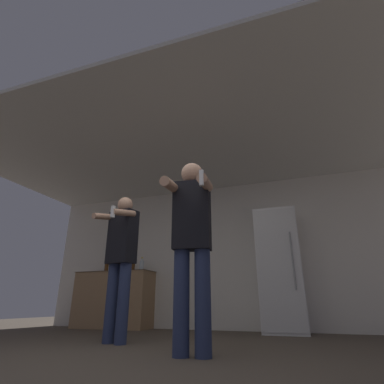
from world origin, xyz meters
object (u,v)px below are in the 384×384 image
object	(u,v)px
bottle_clear_vodka	(142,265)
bottle_amber_bourbon	(107,265)
bottle_short_whiskey	(133,266)
person_woman_foreground	(192,238)
person_man_side	(121,256)
refrigerator	(280,269)

from	to	relation	value
bottle_clear_vodka	bottle_amber_bourbon	size ratio (longest dim) A/B	0.71
bottle_short_whiskey	bottle_amber_bourbon	distance (m)	0.58
bottle_short_whiskey	person_woman_foreground	distance (m)	3.21
bottle_clear_vodka	person_man_side	world-z (taller)	person_man_side
bottle_clear_vodka	refrigerator	bearing A→B (deg)	-1.40
refrigerator	bottle_short_whiskey	size ratio (longest dim) A/B	7.66
bottle_amber_bourbon	bottle_clear_vodka	bearing A→B (deg)	0.00
bottle_short_whiskey	person_man_side	bearing A→B (deg)	-63.90
person_woman_foreground	person_man_side	world-z (taller)	person_woman_foreground
bottle_amber_bourbon	person_woman_foreground	size ratio (longest dim) A/B	0.20
bottle_short_whiskey	bottle_amber_bourbon	world-z (taller)	bottle_amber_bourbon
bottle_clear_vodka	person_man_side	distance (m)	2.04
refrigerator	bottle_clear_vodka	xyz separation A→B (m)	(-2.49, 0.06, 0.17)
person_woman_foreground	refrigerator	bearing A→B (deg)	75.28
bottle_amber_bourbon	refrigerator	bearing A→B (deg)	-1.07
bottle_short_whiskey	bottle_amber_bourbon	bearing A→B (deg)	180.00
bottle_clear_vodka	person_man_side	size ratio (longest dim) A/B	0.15
bottle_amber_bourbon	person_woman_foreground	xyz separation A→B (m)	(2.63, -2.47, -0.13)
bottle_amber_bourbon	person_woman_foreground	bearing A→B (deg)	-43.21
bottle_clear_vodka	person_woman_foreground	size ratio (longest dim) A/B	0.14
refrigerator	bottle_clear_vodka	size ratio (longest dim) A/B	7.29
refrigerator	bottle_amber_bourbon	xyz separation A→B (m)	(-3.26, 0.06, 0.20)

